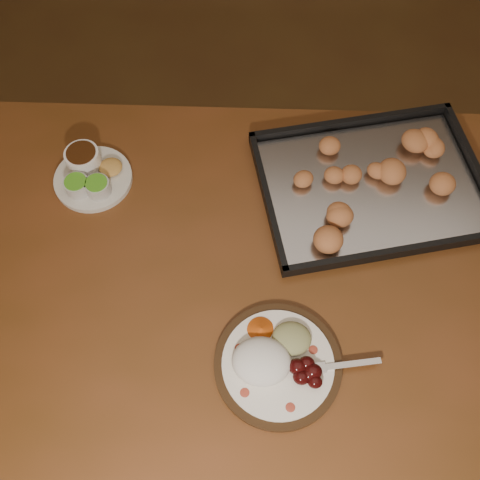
{
  "coord_description": "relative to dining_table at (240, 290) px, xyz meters",
  "views": [
    {
      "loc": [
        -0.21,
        -0.68,
        1.77
      ],
      "look_at": [
        -0.26,
        -0.15,
        0.77
      ],
      "focal_mm": 40.0,
      "sensor_mm": 36.0,
      "label": 1
    }
  ],
  "objects": [
    {
      "name": "dinner_plate",
      "position": [
        0.08,
        -0.19,
        0.12
      ],
      "size": [
        0.32,
        0.25,
        0.06
      ],
      "rotation": [
        0.0,
        0.0,
        -0.07
      ],
      "color": "black",
      "rests_on": "dining_table"
    },
    {
      "name": "ground",
      "position": [
        0.25,
        0.22,
        -0.65
      ],
      "size": [
        4.0,
        4.0,
        0.0
      ],
      "primitive_type": "plane",
      "color": "brown",
      "rests_on": "ground"
    },
    {
      "name": "baking_tray",
      "position": [
        0.28,
        0.24,
        0.11
      ],
      "size": [
        0.58,
        0.49,
        0.05
      ],
      "rotation": [
        0.0,
        0.0,
        0.27
      ],
      "color": "black",
      "rests_on": "dining_table"
    },
    {
      "name": "dining_table",
      "position": [
        0.0,
        0.0,
        0.0
      ],
      "size": [
        1.55,
        0.98,
        0.75
      ],
      "rotation": [
        0.0,
        0.0,
        0.05
      ],
      "color": "brown",
      "rests_on": "ground"
    },
    {
      "name": "condiment_saucer",
      "position": [
        -0.36,
        0.2,
        0.12
      ],
      "size": [
        0.18,
        0.18,
        0.06
      ],
      "rotation": [
        0.0,
        0.0,
        0.33
      ],
      "color": "silver",
      "rests_on": "dining_table"
    }
  ]
}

